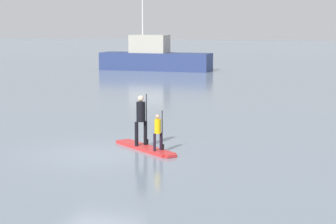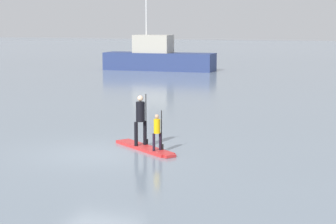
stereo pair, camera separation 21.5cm
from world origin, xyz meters
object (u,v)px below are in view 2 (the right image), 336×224
object	(u,v)px
paddler_adult	(141,117)
fishing_boat_white_large	(158,58)
paddler_child_solo	(157,130)
paddleboard_near	(145,148)

from	to	relation	value
paddler_adult	fishing_boat_white_large	xyz separation A→B (m)	(-11.63, 30.87, 0.03)
paddler_child_solo	fishing_boat_white_large	xyz separation A→B (m)	(-12.46, 31.45, 0.33)
paddler_adult	fishing_boat_white_large	world-z (taller)	fishing_boat_white_large
paddler_child_solo	fishing_boat_white_large	world-z (taller)	fishing_boat_white_large
fishing_boat_white_large	paddler_adult	bearing A→B (deg)	-69.35
paddleboard_near	fishing_boat_white_large	size ratio (longest dim) A/B	0.28
paddler_adult	paddler_child_solo	world-z (taller)	paddler_adult
paddleboard_near	paddler_adult	distance (m)	1.06
paddler_child_solo	paddler_adult	bearing A→B (deg)	145.14
paddleboard_near	paddler_child_solo	distance (m)	1.02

